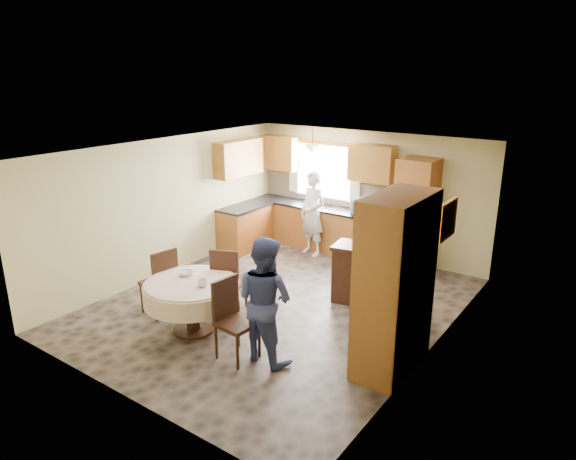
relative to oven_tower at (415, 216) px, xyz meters
The scene contains 36 objects.
floor 3.11m from the oven_tower, 113.15° to the right, with size 5.00×6.00×0.01m, color brown.
ceiling 3.26m from the oven_tower, 113.15° to the right, with size 5.00×6.00×0.01m, color white.
wall_back 1.21m from the oven_tower, 164.91° to the left, with size 5.00×0.02×2.50m, color tan.
wall_front 5.81m from the oven_tower, 101.43° to the right, with size 5.00×0.02×2.50m, color tan.
wall_left 4.54m from the oven_tower, 143.61° to the right, with size 0.02×6.00×2.50m, color tan.
wall_right 3.02m from the oven_tower, 63.35° to the right, with size 0.02×6.00×2.50m, color tan.
window 2.24m from the oven_tower, behind, with size 1.40×0.03×1.10m, color white.
curtain_left 2.97m from the oven_tower, behind, with size 0.22×0.02×1.15m, color white.
curtain_right 1.54m from the oven_tower, behind, with size 0.22×0.02×1.15m, color white.
base_cab_back 2.09m from the oven_tower, behind, with size 3.30×0.60×0.88m, color #A9692D.
counter_back 2.01m from the oven_tower, behind, with size 3.30×0.64×0.04m, color black.
base_cab_left 3.52m from the oven_tower, 165.12° to the right, with size 0.60×1.20×0.88m, color #A9692D.
counter_left 3.47m from the oven_tower, 165.12° to the right, with size 0.64×1.20×0.04m, color black.
backsplash 2.03m from the oven_tower, behind, with size 3.30×0.02×0.55m, color tan.
wall_cab_left 3.31m from the oven_tower, behind, with size 0.85×0.33×0.72m, color #A47129.
wall_cab_right 1.32m from the oven_tower, behind, with size 0.90×0.33×0.72m, color #A47129.
wall_cab_side 3.70m from the oven_tower, 165.67° to the right, with size 0.33×1.20×0.72m, color #A47129.
oven_tower is the anchor object (origin of this frame).
oven_upper 0.37m from the oven_tower, 90.00° to the right, with size 0.56×0.01×0.45m, color black.
oven_lower 0.44m from the oven_tower, 90.00° to the right, with size 0.56×0.01×0.45m, color black.
pendant 2.40m from the oven_tower, behind, with size 0.36×0.36×0.18m, color beige.
sideboard 1.91m from the oven_tower, 88.47° to the right, with size 1.26×0.52×0.90m, color #3B1F10.
space_heater 2.79m from the oven_tower, 71.35° to the right, with size 0.39×0.27×0.53m, color black.
cupboard 3.48m from the oven_tower, 72.06° to the right, with size 0.59×1.19×2.27m, color #A9692D.
dining_table 4.45m from the oven_tower, 112.01° to the right, with size 1.36×1.36×0.77m.
chair_left 4.69m from the oven_tower, 121.13° to the right, with size 0.53×0.53×1.07m.
chair_back 3.79m from the oven_tower, 115.42° to the right, with size 0.62×0.62×1.08m.
chair_right 4.36m from the oven_tower, 99.82° to the right, with size 0.51×0.51×1.08m.
framed_picture 2.74m from the oven_tower, 60.20° to the right, with size 0.06×0.63×0.52m.
microwave 0.99m from the oven_tower, behind, with size 0.55×0.37×0.30m, color silver.
person_sink 2.04m from the oven_tower, 168.94° to the right, with size 0.63×0.41×1.73m, color silver.
person_dining 4.10m from the oven_tower, 94.91° to the right, with size 0.82×0.64×1.68m, color navy.
bowl_sideboard 1.84m from the oven_tower, 99.54° to the right, with size 0.24×0.24×0.06m, color #B2B2B2.
bottle_sideboard 1.84m from the oven_tower, 80.44° to the right, with size 0.13×0.13×0.33m, color silver.
cup_table 4.37m from the oven_tower, 108.69° to the right, with size 0.13×0.13×0.11m, color #B2B2B2.
bowl_table 4.41m from the oven_tower, 115.24° to the right, with size 0.20×0.20×0.06m, color #B2B2B2.
Camera 1 is at (4.49, -6.08, 3.67)m, focal length 32.00 mm.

